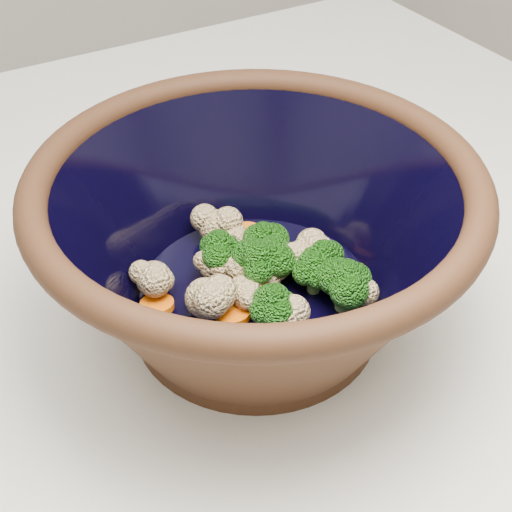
{
  "coord_description": "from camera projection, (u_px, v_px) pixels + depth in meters",
  "views": [
    {
      "loc": [
        -0.21,
        -0.39,
        1.35
      ],
      "look_at": [
        0.01,
        -0.0,
        0.97
      ],
      "focal_mm": 50.0,
      "sensor_mm": 36.0,
      "label": 1
    }
  ],
  "objects": [
    {
      "name": "vegetable_pile",
      "position": [
        266.0,
        268.0,
        0.6
      ],
      "size": [
        0.17,
        0.17,
        0.05
      ],
      "color": "#608442",
      "rests_on": "mixing_bowl"
    },
    {
      "name": "mixing_bowl",
      "position": [
        256.0,
        242.0,
        0.58
      ],
      "size": [
        0.45,
        0.45,
        0.16
      ],
      "rotation": [
        0.0,
        0.0,
        -0.38
      ],
      "color": "black",
      "rests_on": "counter"
    }
  ]
}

